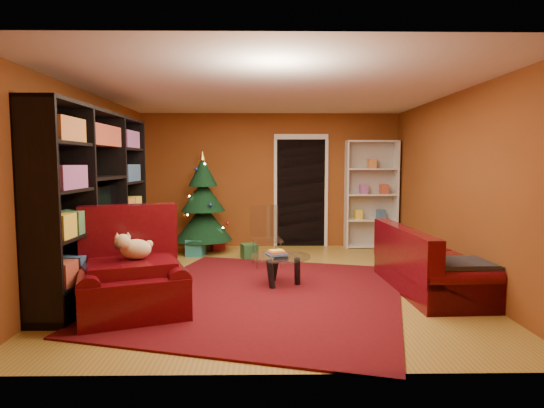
{
  "coord_description": "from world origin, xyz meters",
  "views": [
    {
      "loc": [
        -0.09,
        -6.15,
        1.65
      ],
      "look_at": [
        0.0,
        0.4,
        1.05
      ],
      "focal_mm": 30.0,
      "sensor_mm": 36.0,
      "label": 1
    }
  ],
  "objects_px": {
    "christmas_tree": "(203,203)",
    "white_bookshelf": "(371,195)",
    "rug": "(265,295)",
    "armchair": "(132,271)",
    "coffee_table": "(281,270)",
    "media_unit": "(96,201)",
    "gift_box_green": "(249,251)",
    "gift_box_teal": "(196,247)",
    "dog": "(136,249)",
    "sofa": "(431,259)",
    "gift_box_red": "(217,244)",
    "acrylic_chair": "(267,240)"
  },
  "relations": [
    {
      "from": "gift_box_teal",
      "to": "coffee_table",
      "type": "xyz_separation_m",
      "value": [
        1.45,
        -2.01,
        0.06
      ]
    },
    {
      "from": "rug",
      "to": "gift_box_red",
      "type": "bearing_deg",
      "value": 106.96
    },
    {
      "from": "coffee_table",
      "to": "white_bookshelf",
      "type": "bearing_deg",
      "value": 56.32
    },
    {
      "from": "acrylic_chair",
      "to": "christmas_tree",
      "type": "bearing_deg",
      "value": 122.96
    },
    {
      "from": "gift_box_red",
      "to": "coffee_table",
      "type": "distance_m",
      "value": 2.76
    },
    {
      "from": "gift_box_green",
      "to": "armchair",
      "type": "xyz_separation_m",
      "value": [
        -1.17,
        -2.84,
        0.34
      ]
    },
    {
      "from": "christmas_tree",
      "to": "gift_box_red",
      "type": "relative_size",
      "value": 7.99
    },
    {
      "from": "gift_box_red",
      "to": "media_unit",
      "type": "bearing_deg",
      "value": -115.77
    },
    {
      "from": "gift_box_green",
      "to": "gift_box_red",
      "type": "height_order",
      "value": "gift_box_green"
    },
    {
      "from": "christmas_tree",
      "to": "dog",
      "type": "distance_m",
      "value": 3.37
    },
    {
      "from": "sofa",
      "to": "armchair",
      "type": "bearing_deg",
      "value": 100.11
    },
    {
      "from": "gift_box_red",
      "to": "acrylic_chair",
      "type": "xyz_separation_m",
      "value": [
        0.93,
        -1.43,
        0.32
      ]
    },
    {
      "from": "media_unit",
      "to": "gift_box_red",
      "type": "height_order",
      "value": "media_unit"
    },
    {
      "from": "gift_box_green",
      "to": "armchair",
      "type": "height_order",
      "value": "armchair"
    },
    {
      "from": "gift_box_teal",
      "to": "coffee_table",
      "type": "relative_size",
      "value": 0.37
    },
    {
      "from": "armchair",
      "to": "coffee_table",
      "type": "distance_m",
      "value": 2.0
    },
    {
      "from": "christmas_tree",
      "to": "gift_box_green",
      "type": "relative_size",
      "value": 7.34
    },
    {
      "from": "gift_box_green",
      "to": "gift_box_teal",
      "type": "bearing_deg",
      "value": 164.84
    },
    {
      "from": "dog",
      "to": "sofa",
      "type": "xyz_separation_m",
      "value": [
        3.54,
        0.75,
        -0.28
      ]
    },
    {
      "from": "gift_box_red",
      "to": "christmas_tree",
      "type": "bearing_deg",
      "value": -139.09
    },
    {
      "from": "rug",
      "to": "gift_box_green",
      "type": "height_order",
      "value": "gift_box_green"
    },
    {
      "from": "gift_box_teal",
      "to": "gift_box_green",
      "type": "height_order",
      "value": "gift_box_teal"
    },
    {
      "from": "gift_box_teal",
      "to": "gift_box_red",
      "type": "bearing_deg",
      "value": 57.29
    },
    {
      "from": "rug",
      "to": "armchair",
      "type": "height_order",
      "value": "armchair"
    },
    {
      "from": "gift_box_red",
      "to": "sofa",
      "type": "height_order",
      "value": "sofa"
    },
    {
      "from": "christmas_tree",
      "to": "sofa",
      "type": "relative_size",
      "value": 0.96
    },
    {
      "from": "rug",
      "to": "christmas_tree",
      "type": "bearing_deg",
      "value": 112.31
    },
    {
      "from": "rug",
      "to": "gift_box_red",
      "type": "xyz_separation_m",
      "value": [
        -0.91,
        2.97,
        0.11
      ]
    },
    {
      "from": "media_unit",
      "to": "armchair",
      "type": "xyz_separation_m",
      "value": [
        0.73,
        -0.99,
        -0.68
      ]
    },
    {
      "from": "christmas_tree",
      "to": "white_bookshelf",
      "type": "xyz_separation_m",
      "value": [
        3.19,
        0.43,
        0.12
      ]
    },
    {
      "from": "christmas_tree",
      "to": "coffee_table",
      "type": "bearing_deg",
      "value": -59.93
    },
    {
      "from": "media_unit",
      "to": "gift_box_teal",
      "type": "xyz_separation_m",
      "value": [
        0.94,
        2.11,
        -1.0
      ]
    },
    {
      "from": "sofa",
      "to": "gift_box_teal",
      "type": "bearing_deg",
      "value": 53.02
    },
    {
      "from": "armchair",
      "to": "coffee_table",
      "type": "height_order",
      "value": "armchair"
    },
    {
      "from": "media_unit",
      "to": "gift_box_teal",
      "type": "relative_size",
      "value": 10.19
    },
    {
      "from": "christmas_tree",
      "to": "sofa",
      "type": "bearing_deg",
      "value": -38.6
    },
    {
      "from": "christmas_tree",
      "to": "gift_box_green",
      "type": "xyz_separation_m",
      "value": [
        0.86,
        -0.58,
        -0.78
      ]
    },
    {
      "from": "rug",
      "to": "coffee_table",
      "type": "bearing_deg",
      "value": 64.79
    },
    {
      "from": "gift_box_red",
      "to": "white_bookshelf",
      "type": "distance_m",
      "value": 3.1
    },
    {
      "from": "gift_box_green",
      "to": "acrylic_chair",
      "type": "height_order",
      "value": "acrylic_chair"
    },
    {
      "from": "rug",
      "to": "armchair",
      "type": "xyz_separation_m",
      "value": [
        -1.45,
        -0.64,
        0.46
      ]
    },
    {
      "from": "dog",
      "to": "gift_box_red",
      "type": "bearing_deg",
      "value": 61.27
    },
    {
      "from": "media_unit",
      "to": "coffee_table",
      "type": "distance_m",
      "value": 2.57
    },
    {
      "from": "gift_box_teal",
      "to": "dog",
      "type": "relative_size",
      "value": 0.74
    },
    {
      "from": "christmas_tree",
      "to": "dog",
      "type": "bearing_deg",
      "value": -94.85
    },
    {
      "from": "sofa",
      "to": "christmas_tree",
      "type": "bearing_deg",
      "value": 48.61
    },
    {
      "from": "rug",
      "to": "christmas_tree",
      "type": "xyz_separation_m",
      "value": [
        -1.14,
        2.77,
        0.9
      ]
    },
    {
      "from": "dog",
      "to": "acrylic_chair",
      "type": "distance_m",
      "value": 2.58
    },
    {
      "from": "media_unit",
      "to": "gift_box_green",
      "type": "xyz_separation_m",
      "value": [
        1.9,
        1.85,
        -1.02
      ]
    },
    {
      "from": "christmas_tree",
      "to": "media_unit",
      "type": "bearing_deg",
      "value": -113.15
    }
  ]
}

